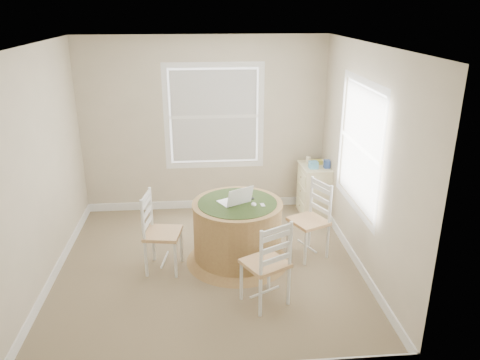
{
  "coord_description": "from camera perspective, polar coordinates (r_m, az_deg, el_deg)",
  "views": [
    {
      "loc": [
        -0.05,
        -4.94,
        2.99
      ],
      "look_at": [
        0.41,
        0.45,
        0.95
      ],
      "focal_mm": 35.0,
      "sensor_mm": 36.0,
      "label": 1
    }
  ],
  "objects": [
    {
      "name": "box_yellow",
      "position": [
        7.0,
        9.37,
        2.18
      ],
      "size": [
        0.15,
        0.11,
        0.06
      ],
      "primitive_type": "cube",
      "rotation": [
        0.0,
        0.0,
        0.04
      ],
      "color": "gold",
      "rests_on": "corner_chest"
    },
    {
      "name": "chair_left",
      "position": [
        5.58,
        -9.38,
        -6.4
      ],
      "size": [
        0.46,
        0.48,
        0.95
      ],
      "primitive_type": null,
      "rotation": [
        0.0,
        0.0,
        1.42
      ],
      "color": "white",
      "rests_on": "ground"
    },
    {
      "name": "cup_cream",
      "position": [
        7.04,
        8.34,
        2.46
      ],
      "size": [
        0.07,
        0.07,
        0.09
      ],
      "primitive_type": "cylinder",
      "color": "beige",
      "rests_on": "corner_chest"
    },
    {
      "name": "phone",
      "position": [
        5.49,
        2.78,
        -3.1
      ],
      "size": [
        0.06,
        0.09,
        0.02
      ],
      "primitive_type": "cube",
      "rotation": [
        0.0,
        0.0,
        0.12
      ],
      "color": "#B7BABF",
      "rests_on": "round_table"
    },
    {
      "name": "chair_right",
      "position": [
        5.86,
        8.35,
        -4.95
      ],
      "size": [
        0.54,
        0.55,
        0.95
      ],
      "primitive_type": null,
      "rotation": [
        0.0,
        0.0,
        -1.14
      ],
      "color": "white",
      "rests_on": "ground"
    },
    {
      "name": "keys",
      "position": [
        5.66,
        1.38,
        -2.31
      ],
      "size": [
        0.07,
        0.06,
        0.02
      ],
      "primitive_type": "cube",
      "rotation": [
        0.0,
        0.0,
        0.12
      ],
      "color": "black",
      "rests_on": "round_table"
    },
    {
      "name": "box_blue",
      "position": [
        6.84,
        10.55,
        1.93
      ],
      "size": [
        0.08,
        0.08,
        0.12
      ],
      "primitive_type": "cube",
      "rotation": [
        0.0,
        0.0,
        0.04
      ],
      "color": "#335099",
      "rests_on": "corner_chest"
    },
    {
      "name": "corner_chest",
      "position": [
        7.07,
        9.04,
        -1.19
      ],
      "size": [
        0.45,
        0.6,
        0.77
      ],
      "rotation": [
        0.0,
        0.0,
        0.04
      ],
      "color": "#F7E7B9",
      "rests_on": "ground"
    },
    {
      "name": "tissue_box",
      "position": [
        6.8,
        8.94,
        1.83
      ],
      "size": [
        0.12,
        0.12,
        0.1
      ],
      "primitive_type": "cube",
      "rotation": [
        0.0,
        0.0,
        0.04
      ],
      "color": "#58A2CA",
      "rests_on": "corner_chest"
    },
    {
      "name": "room",
      "position": [
        5.38,
        -2.36,
        2.34
      ],
      "size": [
        3.64,
        3.64,
        2.64
      ],
      "color": "#927F5D",
      "rests_on": "ground"
    },
    {
      "name": "round_table",
      "position": [
        5.71,
        -0.31,
        -6.04
      ],
      "size": [
        1.26,
        1.26,
        0.78
      ],
      "rotation": [
        0.0,
        0.0,
        0.12
      ],
      "color": "#A08148",
      "rests_on": "ground"
    },
    {
      "name": "mouse",
      "position": [
        5.49,
        1.69,
        -2.98
      ],
      "size": [
        0.07,
        0.1,
        0.03
      ],
      "primitive_type": "ellipsoid",
      "rotation": [
        0.0,
        0.0,
        0.12
      ],
      "color": "white",
      "rests_on": "round_table"
    },
    {
      "name": "chair_near",
      "position": [
        4.93,
        3.1,
        -10.05
      ],
      "size": [
        0.56,
        0.55,
        0.95
      ],
      "primitive_type": null,
      "rotation": [
        0.0,
        0.0,
        3.64
      ],
      "color": "white",
      "rests_on": "ground"
    },
    {
      "name": "laptop",
      "position": [
        5.55,
        -0.59,
        -2.48
      ],
      "size": [
        0.44,
        0.42,
        0.24
      ],
      "rotation": [
        0.0,
        0.0,
        3.64
      ],
      "color": "white",
      "rests_on": "round_table"
    }
  ]
}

